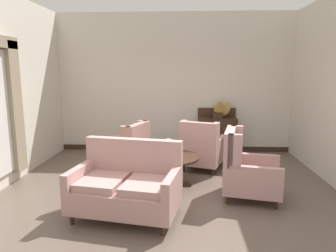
{
  "coord_description": "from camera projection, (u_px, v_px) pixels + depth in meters",
  "views": [
    {
      "loc": [
        0.24,
        -4.61,
        2.02
      ],
      "look_at": [
        -0.02,
        0.47,
        1.09
      ],
      "focal_mm": 32.89,
      "sensor_mm": 36.0,
      "label": 1
    }
  ],
  "objects": [
    {
      "name": "armchair_near_sideboard",
      "position": [
        202.0,
        149.0,
        6.3
      ],
      "size": [
        1.02,
        1.1,
        1.03
      ],
      "rotation": [
        0.0,
        0.0,
        2.8
      ],
      "color": "tan",
      "rests_on": "ground"
    },
    {
      "name": "coffee_table",
      "position": [
        171.0,
        161.0,
        5.4
      ],
      "size": [
        0.98,
        0.98,
        0.53
      ],
      "color": "#382319",
      "rests_on": "ground"
    },
    {
      "name": "gramophone",
      "position": [
        220.0,
        106.0,
        7.24
      ],
      "size": [
        0.54,
        0.62,
        0.58
      ],
      "color": "#382319",
      "rests_on": "sideboard"
    },
    {
      "name": "armchair_back_corner",
      "position": [
        126.0,
        152.0,
        6.0
      ],
      "size": [
        1.07,
        1.0,
        1.03
      ],
      "rotation": [
        0.0,
        0.0,
        4.38
      ],
      "color": "tan",
      "rests_on": "ground"
    },
    {
      "name": "settee",
      "position": [
        127.0,
        186.0,
        4.29
      ],
      "size": [
        1.58,
        1.12,
        1.04
      ],
      "rotation": [
        0.0,
        0.0,
        -0.18
      ],
      "color": "tan",
      "rests_on": "ground"
    },
    {
      "name": "sideboard",
      "position": [
        217.0,
        133.0,
        7.46
      ],
      "size": [
        0.92,
        0.44,
        1.1
      ],
      "color": "#382319",
      "rests_on": "ground"
    },
    {
      "name": "armchair_beside_settee",
      "position": [
        246.0,
        170.0,
        4.89
      ],
      "size": [
        1.02,
        0.98,
        1.1
      ],
      "rotation": [
        0.0,
        0.0,
        7.65
      ],
      "color": "tan",
      "rests_on": "ground"
    },
    {
      "name": "wall_back",
      "position": [
        174.0,
        83.0,
        7.59
      ],
      "size": [
        5.96,
        0.08,
        3.38
      ],
      "primitive_type": "cube",
      "color": "silver",
      "rests_on": "ground"
    },
    {
      "name": "ground",
      "position": [
        168.0,
        199.0,
        4.9
      ],
      "size": [
        8.52,
        8.52,
        0.0
      ],
      "primitive_type": "plane",
      "color": "brown"
    },
    {
      "name": "porcelain_vase",
      "position": [
        168.0,
        150.0,
        5.32
      ],
      "size": [
        0.16,
        0.16,
        0.32
      ],
      "color": "beige",
      "rests_on": "coffee_table"
    },
    {
      "name": "baseboard_back",
      "position": [
        174.0,
        148.0,
        7.83
      ],
      "size": [
        5.8,
        0.03,
        0.12
      ],
      "primitive_type": "cube",
      "color": "#382319",
      "rests_on": "ground"
    },
    {
      "name": "wall_left",
      "position": [
        13.0,
        88.0,
        5.64
      ],
      "size": [
        0.08,
        4.26,
        3.38
      ],
      "primitive_type": "cube",
      "color": "silver",
      "rests_on": "ground"
    }
  ]
}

